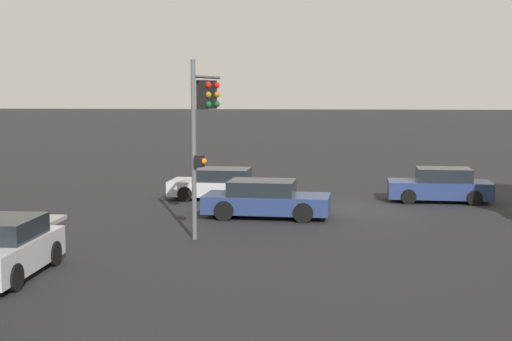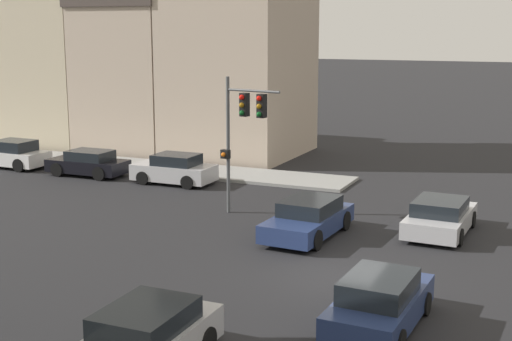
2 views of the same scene
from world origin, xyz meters
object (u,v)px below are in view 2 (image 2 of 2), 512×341
at_px(crossing_car_2, 380,303).
at_px(parked_car_2, 13,155).
at_px(crossing_car_0, 308,218).
at_px(parked_car_1, 88,163).
at_px(traffic_signal, 243,121).
at_px(crossing_car_3, 440,217).
at_px(parked_car_0, 174,170).

relative_size(crossing_car_2, parked_car_2, 1.07).
bearing_deg(crossing_car_0, parked_car_1, -108.92).
relative_size(traffic_signal, parked_car_2, 1.38).
bearing_deg(crossing_car_3, parked_car_0, 77.02).
bearing_deg(crossing_car_0, parked_car_0, -119.76).
bearing_deg(crossing_car_2, crossing_car_3, 2.85).
relative_size(parked_car_0, parked_car_1, 0.96).
distance_m(crossing_car_3, parked_car_0, 13.50).
bearing_deg(traffic_signal, parked_car_1, -100.33).
relative_size(traffic_signal, crossing_car_0, 1.19).
bearing_deg(crossing_car_2, crossing_car_0, 34.65).
height_order(crossing_car_0, crossing_car_3, crossing_car_0).
relative_size(crossing_car_2, parked_car_0, 1.08).
bearing_deg(parked_car_1, parked_car_2, -2.34).
bearing_deg(crossing_car_3, parked_car_1, 81.42).
bearing_deg(crossing_car_2, parked_car_2, 63.80).
bearing_deg(parked_car_2, traffic_signal, 166.85).
bearing_deg(crossing_car_0, crossing_car_3, 121.11).
distance_m(crossing_car_0, parked_car_1, 14.81).
height_order(crossing_car_0, parked_car_0, parked_car_0).
relative_size(crossing_car_0, crossing_car_3, 1.08).
bearing_deg(parked_car_0, crossing_car_3, 164.67).
relative_size(crossing_car_0, parked_car_0, 1.17).
xyz_separation_m(traffic_signal, parked_car_1, (3.93, 10.39, -3.15)).
height_order(crossing_car_3, parked_car_1, parked_car_1).
height_order(crossing_car_0, parked_car_1, crossing_car_0).
xyz_separation_m(crossing_car_0, parked_car_1, (5.60, 13.72, -0.02)).
bearing_deg(crossing_car_2, parked_car_1, 57.89).
xyz_separation_m(traffic_signal, crossing_car_2, (-8.47, -7.61, -3.12)).
bearing_deg(crossing_car_2, parked_car_0, 48.71).
bearing_deg(parked_car_1, crossing_car_0, 157.31).
bearing_deg(parked_car_2, crossing_car_3, 173.02).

